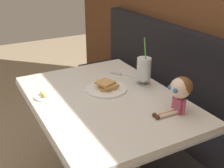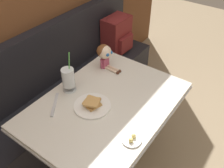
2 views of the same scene
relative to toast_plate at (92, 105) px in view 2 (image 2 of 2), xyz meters
name	(u,v)px [view 2 (image 2 of 2)]	position (x,y,z in m)	size (l,w,h in m)	color
wood_panel_wall	(9,8)	(0.08, 0.82, 0.44)	(4.40, 0.08, 2.40)	brown
booth_bench	(51,108)	(0.08, 0.58, -0.43)	(2.60, 0.48, 1.00)	black
diner_table	(106,122)	(0.08, -0.05, -0.21)	(1.11, 0.81, 0.74)	silver
toast_plate	(92,105)	(0.00, 0.00, 0.00)	(0.25, 0.25, 0.06)	white
milkshake_glass	(68,79)	(0.04, 0.24, 0.09)	(0.10, 0.10, 0.32)	silver
butter_saucer	(132,139)	(-0.08, -0.36, -0.01)	(0.12, 0.12, 0.04)	white
butter_knife	(54,108)	(-0.17, 0.19, -0.01)	(0.20, 0.16, 0.01)	silver
seated_doll	(105,53)	(0.42, 0.21, 0.11)	(0.12, 0.22, 0.20)	#B74C6B
backpack	(117,33)	(1.08, 0.55, -0.10)	(0.31, 0.25, 0.41)	maroon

